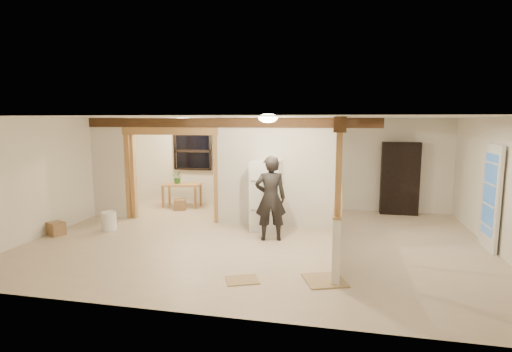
% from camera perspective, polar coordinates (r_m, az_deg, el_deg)
% --- Properties ---
extents(floor, '(9.00, 6.50, 0.01)m').
position_cam_1_polar(floor, '(8.29, 0.22, -9.16)').
color(floor, '#C9B195').
rests_on(floor, ground).
extents(ceiling, '(9.00, 6.50, 0.01)m').
position_cam_1_polar(ceiling, '(7.92, 0.23, 8.42)').
color(ceiling, white).
extents(wall_back, '(9.00, 0.01, 2.50)m').
position_cam_1_polar(wall_back, '(11.19, 3.64, 1.87)').
color(wall_back, silver).
rests_on(wall_back, floor).
extents(wall_front, '(9.00, 0.01, 2.50)m').
position_cam_1_polar(wall_front, '(4.94, -7.58, -6.07)').
color(wall_front, silver).
rests_on(wall_front, floor).
extents(wall_left, '(0.01, 6.50, 2.50)m').
position_cam_1_polar(wall_left, '(9.95, -26.04, 0.31)').
color(wall_left, silver).
rests_on(wall_left, floor).
extents(wall_right, '(0.01, 6.50, 2.50)m').
position_cam_1_polar(wall_right, '(8.36, 32.04, -1.44)').
color(wall_right, silver).
rests_on(wall_right, floor).
extents(partition_left_stub, '(0.90, 0.12, 2.50)m').
position_cam_1_polar(partition_left_stub, '(10.67, -20.18, 1.09)').
color(partition_left_stub, silver).
rests_on(partition_left_stub, floor).
extents(partition_center, '(2.80, 0.12, 2.50)m').
position_cam_1_polar(partition_center, '(9.15, 2.99, 0.50)').
color(partition_center, silver).
rests_on(partition_center, floor).
extents(doorway_frame, '(2.46, 0.14, 2.20)m').
position_cam_1_polar(doorway_frame, '(9.91, -12.03, 0.04)').
color(doorway_frame, '#B5854C').
rests_on(doorway_frame, floor).
extents(header_beam_back, '(7.00, 0.18, 0.22)m').
position_cam_1_polar(header_beam_back, '(9.33, -4.32, 7.60)').
color(header_beam_back, '#4C301A').
rests_on(header_beam_back, ceiling).
extents(header_beam_right, '(0.18, 3.30, 0.22)m').
position_cam_1_polar(header_beam_right, '(7.36, 11.97, 7.34)').
color(header_beam_right, '#4C301A').
rests_on(header_beam_right, ceiling).
extents(pony_wall, '(0.12, 3.20, 1.00)m').
position_cam_1_polar(pony_wall, '(7.61, 11.55, -6.96)').
color(pony_wall, silver).
rests_on(pony_wall, floor).
extents(stud_partition, '(0.14, 3.20, 1.32)m').
position_cam_1_polar(stud_partition, '(7.40, 11.80, 1.75)').
color(stud_partition, '#B5854C').
rests_on(stud_partition, pony_wall).
extents(window_back, '(1.12, 0.10, 1.10)m').
position_cam_1_polar(window_back, '(11.75, -9.08, 3.55)').
color(window_back, black).
rests_on(window_back, wall_back).
extents(french_door, '(0.12, 0.86, 2.00)m').
position_cam_1_polar(french_door, '(8.74, 30.54, -2.62)').
color(french_door, white).
rests_on(french_door, floor).
extents(ceiling_dome_main, '(0.36, 0.36, 0.16)m').
position_cam_1_polar(ceiling_dome_main, '(7.37, 1.73, 8.29)').
color(ceiling_dome_main, '#FFEABF').
rests_on(ceiling_dome_main, ceiling).
extents(ceiling_dome_util, '(0.32, 0.32, 0.14)m').
position_cam_1_polar(ceiling_dome_util, '(10.87, -10.35, 8.08)').
color(ceiling_dome_util, '#FFEABF').
rests_on(ceiling_dome_util, ceiling).
extents(hanging_bulb, '(0.07, 0.07, 0.07)m').
position_cam_1_polar(hanging_bulb, '(10.04, -9.18, 6.41)').
color(hanging_bulb, '#FFD88C').
rests_on(hanging_bulb, ceiling).
extents(refrigerator, '(0.64, 0.62, 1.56)m').
position_cam_1_polar(refrigerator, '(8.89, 1.43, -2.78)').
color(refrigerator, white).
rests_on(refrigerator, floor).
extents(woman, '(0.72, 0.56, 1.74)m').
position_cam_1_polar(woman, '(8.11, 2.09, -3.19)').
color(woman, black).
rests_on(woman, floor).
extents(work_table, '(1.13, 0.73, 0.66)m').
position_cam_1_polar(work_table, '(11.47, -10.53, -2.74)').
color(work_table, '#B5854C').
rests_on(work_table, floor).
extents(potted_plant, '(0.32, 0.28, 0.34)m').
position_cam_1_polar(potted_plant, '(11.49, -11.13, -0.20)').
color(potted_plant, '#1E5322').
rests_on(potted_plant, work_table).
extents(shop_vac, '(0.53, 0.53, 0.57)m').
position_cam_1_polar(shop_vac, '(11.11, -17.98, -3.59)').
color(shop_vac, '#A5090A').
rests_on(shop_vac, floor).
extents(bookshelf, '(0.94, 0.31, 1.88)m').
position_cam_1_polar(bookshelf, '(10.99, 19.86, -0.33)').
color(bookshelf, black).
rests_on(bookshelf, floor).
extents(bucket, '(0.35, 0.35, 0.41)m').
position_cam_1_polar(bucket, '(9.54, -20.27, -6.06)').
color(bucket, silver).
rests_on(bucket, floor).
extents(box_util_a, '(0.47, 0.44, 0.32)m').
position_cam_1_polar(box_util_a, '(10.86, -4.90, -4.14)').
color(box_util_a, '#916C46').
rests_on(box_util_a, floor).
extents(box_util_b, '(0.38, 0.38, 0.29)m').
position_cam_1_polar(box_util_b, '(11.17, -10.82, -4.02)').
color(box_util_b, '#916C46').
rests_on(box_util_b, floor).
extents(box_front, '(0.43, 0.40, 0.28)m').
position_cam_1_polar(box_front, '(9.62, -26.65, -6.72)').
color(box_front, '#916C46').
rests_on(box_front, floor).
extents(floor_panel_near, '(0.76, 0.76, 0.02)m').
position_cam_1_polar(floor_panel_near, '(6.40, 9.78, -14.47)').
color(floor_panel_near, tan).
rests_on(floor_panel_near, floor).
extents(floor_panel_far, '(0.60, 0.55, 0.02)m').
position_cam_1_polar(floor_panel_far, '(6.33, -1.98, -14.63)').
color(floor_panel_far, tan).
rests_on(floor_panel_far, floor).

